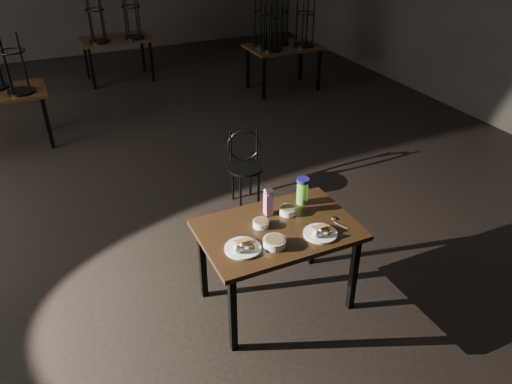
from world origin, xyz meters
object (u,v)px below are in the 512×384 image
juice_carton (268,202)px  bentwood_chair (245,161)px  main_table (278,236)px  water_bottle (302,191)px

juice_carton → bentwood_chair: 1.51m
main_table → water_bottle: (0.34, 0.23, 0.20)m
main_table → water_bottle: 0.46m
bentwood_chair → main_table: bearing=-86.0°
water_bottle → bentwood_chair: (0.09, 1.37, -0.40)m
water_bottle → bentwood_chair: bearing=86.4°
main_table → juice_carton: 0.28m
juice_carton → bentwood_chair: bearing=73.6°
water_bottle → juice_carton: bearing=-174.9°
juice_carton → water_bottle: bearing=5.1°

